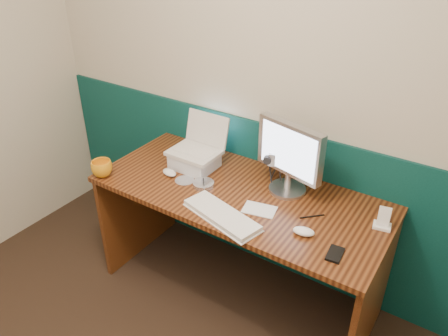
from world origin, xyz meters
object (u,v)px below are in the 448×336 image
Objects in this scene: laptop at (194,136)px; keyboard at (222,216)px; mug at (102,168)px; monitor at (290,159)px; desk at (238,245)px; camcorder at (276,166)px.

laptop is 0.67× the size of keyboard.
keyboard is 0.79m from mug.
monitor is (0.57, 0.07, -0.01)m from laptop.
monitor is at bearing 7.63° from laptop.
desk is 0.68m from laptop.
laptop is at bearing -158.28° from monitor.
mug is at bearing -162.73° from keyboard.
mug is at bearing -140.80° from monitor.
camcorder is at bearing 57.26° from desk.
camcorder reaches higher than keyboard.
keyboard is (-0.16, -0.40, -0.19)m from monitor.
camcorder is (0.07, 0.43, 0.09)m from keyboard.
desk is 0.63m from monitor.
mug reaches higher than desk.
keyboard is at bearing -97.40° from monitor.
desk is 7.63× the size of camcorder.
mug is at bearing -135.89° from laptop.
keyboard reaches higher than desk.
laptop is 0.55m from mug.
keyboard is 2.02× the size of camcorder.
keyboard is at bearing 2.88° from mug.
keyboard is 0.45m from camcorder.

